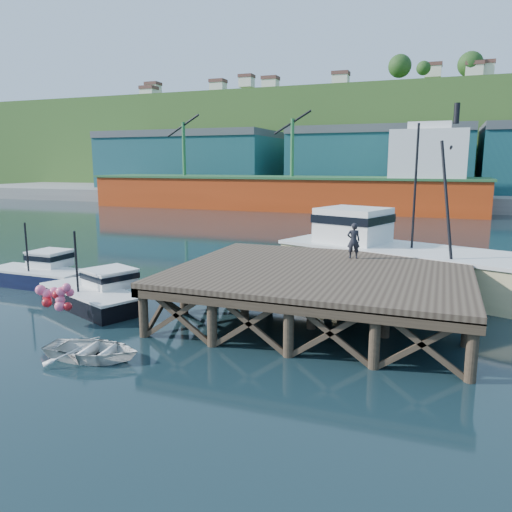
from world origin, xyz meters
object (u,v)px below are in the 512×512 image
at_px(boat_black, 95,293).
at_px(trawler, 394,255).
at_px(dinghy, 92,350).
at_px(boat_navy, 41,272).
at_px(dockworker, 353,241).

distance_m(boat_black, trawler, 15.12).
height_order(trawler, dinghy, trawler).
height_order(boat_navy, trawler, trawler).
bearing_deg(dinghy, boat_black, 29.79).
distance_m(dinghy, dockworker, 12.45).
height_order(boat_navy, dockworker, dockworker).
bearing_deg(boat_black, dinghy, -29.54).
relative_size(boat_black, trawler, 0.46).
bearing_deg(dockworker, boat_black, 6.03).
bearing_deg(dockworker, dinghy, 37.47).
height_order(trawler, dockworker, trawler).
bearing_deg(dinghy, dockworker, -41.95).
height_order(dinghy, dockworker, dockworker).
relative_size(trawler, dockworker, 8.09).
relative_size(boat_black, dockworker, 3.72).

